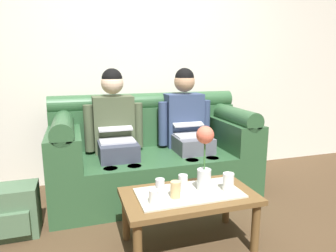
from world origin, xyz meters
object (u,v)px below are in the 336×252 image
Objects in this scene: flower_vase at (205,155)px; cup_far_center at (160,188)px; cup_far_right at (154,197)px; backpack_left at (15,211)px; couch at (153,155)px; coffee_table at (189,201)px; person_right at (187,125)px; cup_near_left at (228,182)px; cup_far_left at (175,190)px; cup_near_right at (183,183)px; person_left at (115,130)px.

flower_vase is 0.38m from cup_far_center.
cup_far_right is 0.23× the size of backpack_left.
couch reaches higher than backpack_left.
coffee_table is at bearing 0.97° from cup_far_center.
backpack_left is (-1.18, 0.52, -0.15)m from coffee_table.
coffee_table is at bearing -90.00° from couch.
couch is at bearing 75.68° from cup_far_right.
cup_far_center reaches higher than cup_far_right.
cup_near_left is (-0.09, -1.03, -0.20)m from person_right.
cup_far_left is (0.09, -0.05, -0.01)m from cup_far_center.
cup_near_left is 1.58m from backpack_left.
flower_vase reaches higher than cup_near_right.
cup_far_left is at bearing -114.95° from person_right.
coffee_table is at bearing -41.29° from cup_near_right.
couch is 16.37× the size of cup_near_right.
cup_near_left is 0.31m from cup_near_right.
backpack_left is (-1.07, 0.57, -0.27)m from cup_far_left.
flower_vase reaches higher than cup_near_left.
couch is 1.57× the size of person_left.
person_right is 3.21× the size of backpack_left.
person_right reaches higher than cup_near_left.
person_left is 1.07m from cup_far_left.
cup_far_center is (0.15, -0.98, -0.20)m from person_left.
couch is at bearing 83.58° from cup_far_left.
person_left is 1.34× the size of coffee_table.
cup_near_right is at bearing -92.04° from couch.
cup_near_right is at bearing 173.85° from flower_vase.
cup_far_left is (-0.12, -0.05, 0.12)m from coffee_table.
cup_near_right is (-0.03, 0.03, 0.12)m from coffee_table.
cup_near_left is at bearing -75.33° from couch.
person_left reaches higher than couch.
cup_far_right is (-0.27, -1.06, 0.07)m from couch.
cup_near_left is 1.12× the size of cup_far_left.
cup_near_right is (-0.15, 0.02, -0.20)m from flower_vase.
person_right reaches higher than backpack_left.
cup_far_center is 0.10m from cup_far_left.
cup_far_right reaches higher than backpack_left.
coffee_table is at bearing -173.34° from flower_vase.
cup_far_center reaches higher than coffee_table.
cup_far_left reaches higher than coffee_table.
flower_vase is (0.12, -0.96, 0.28)m from couch.
backpack_left is at bearing 156.44° from coffee_table.
person_left is 13.94× the size of cup_far_right.
cup_near_left reaches higher than cup_near_right.
person_right is 2.70× the size of flower_vase.
couch is 1.01m from cup_far_center.
cup_near_left reaches higher than backpack_left.
person_right is at bearing 75.68° from flower_vase.
cup_near_left reaches higher than cup_far_left.
person_right reaches higher than cup_far_center.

